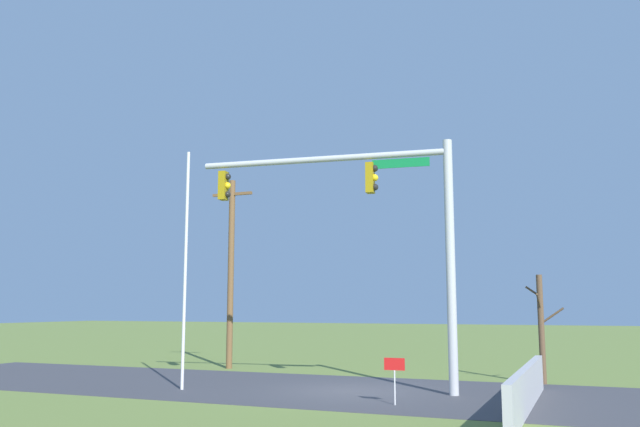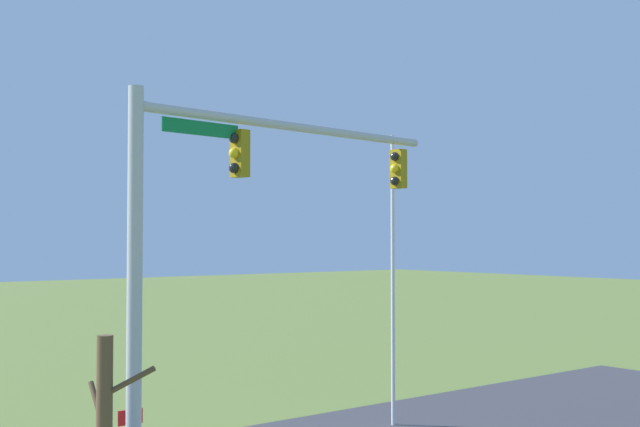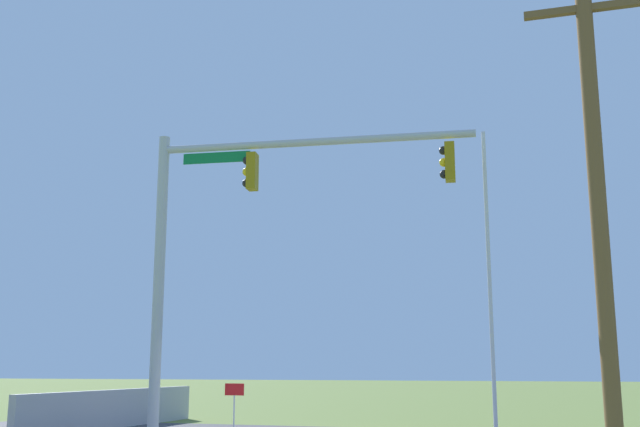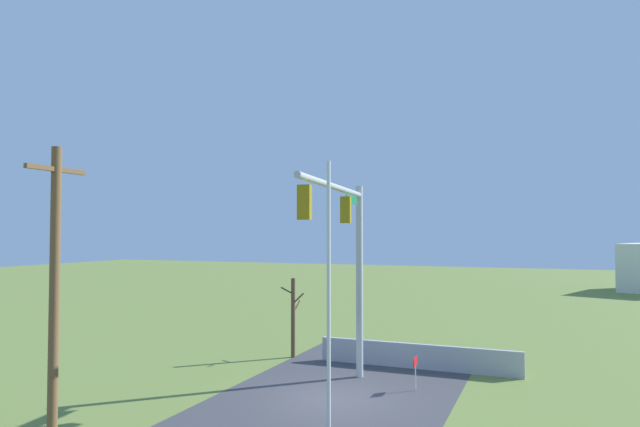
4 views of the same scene
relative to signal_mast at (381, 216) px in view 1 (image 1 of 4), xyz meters
The scene contains 9 objects.
ground_plane 5.45m from the signal_mast, 169.91° to the left, with size 160.00×160.00×0.00m, color olive.
road_surface 7.33m from the signal_mast, behind, with size 28.00×8.00×0.01m, color #3D3D42.
sidewalk_corner 6.18m from the signal_mast, ahead, with size 6.00×6.00×0.01m, color #B7B5AD.
retaining_fence 6.65m from the signal_mast, 20.33° to the right, with size 0.20×8.56×1.05m, color #A8A8AD.
signal_mast is the anchor object (origin of this frame).
flagpole 6.43m from the signal_mast, 165.12° to the right, with size 0.10×0.10×7.57m, color silver.
utility_pole 9.88m from the signal_mast, 147.73° to the left, with size 1.90×0.26×8.00m.
bare_tree 6.94m from the signal_mast, 44.22° to the left, with size 1.27×1.02×3.64m.
open_sign 5.08m from the signal_mast, 65.88° to the right, with size 0.56×0.04×1.22m.
Camera 1 is at (6.93, -19.67, 2.56)m, focal length 37.09 mm.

